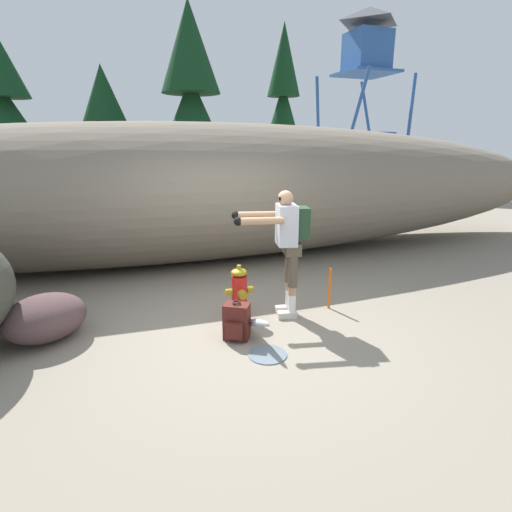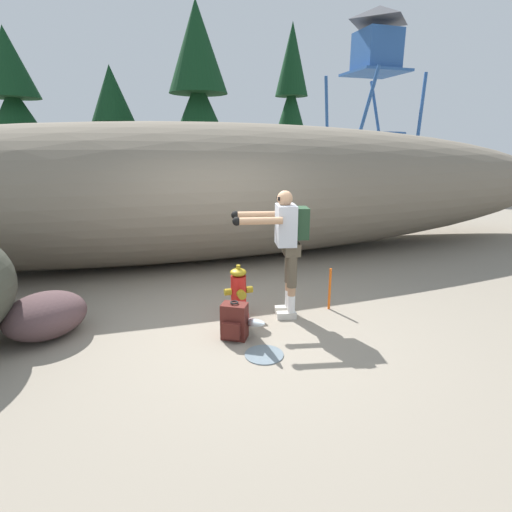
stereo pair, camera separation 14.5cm
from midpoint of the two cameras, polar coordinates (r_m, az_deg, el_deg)
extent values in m
cube|color=gray|center=(5.26, -0.33, -9.96)|extent=(56.00, 56.00, 0.04)
ellipsoid|color=#756B5B|center=(8.06, -7.58, 9.02)|extent=(17.99, 3.20, 2.67)
cylinder|color=red|center=(5.45, -1.71, -8.53)|extent=(0.28, 0.28, 0.04)
cylinder|color=red|center=(5.34, -1.73, -5.66)|extent=(0.20, 0.20, 0.55)
ellipsoid|color=#9E8419|center=(5.23, -1.76, -2.35)|extent=(0.21, 0.21, 0.10)
cylinder|color=#9E8419|center=(5.21, -1.77, -1.57)|extent=(0.06, 0.06, 0.05)
cylinder|color=#9E8419|center=(5.28, -3.28, -5.16)|extent=(0.09, 0.09, 0.09)
cylinder|color=#9E8419|center=(5.35, -0.22, -4.83)|extent=(0.09, 0.09, 0.09)
cylinder|color=#9E8419|center=(5.18, -1.29, -5.55)|extent=(0.11, 0.09, 0.11)
ellipsoid|color=silver|center=(4.85, 0.29, -9.48)|extent=(0.10, 0.95, 0.47)
cylinder|color=slate|center=(4.56, 2.11, -13.94)|extent=(0.43, 0.43, 0.01)
cube|color=beige|center=(5.42, 5.16, -8.44)|extent=(0.28, 0.15, 0.09)
cylinder|color=white|center=(5.37, 5.84, -6.80)|extent=(0.10, 0.10, 0.24)
cylinder|color=tan|center=(5.30, 5.90, -5.02)|extent=(0.10, 0.10, 0.12)
cylinder|color=brown|center=(5.21, 5.98, -2.10)|extent=(0.13, 0.13, 0.45)
cube|color=beige|center=(5.60, 4.80, -7.61)|extent=(0.28, 0.15, 0.09)
cylinder|color=white|center=(5.55, 5.46, -6.02)|extent=(0.10, 0.10, 0.24)
cylinder|color=tan|center=(5.49, 5.50, -4.28)|extent=(0.10, 0.10, 0.12)
cylinder|color=brown|center=(5.40, 5.58, -1.45)|extent=(0.13, 0.13, 0.45)
cube|color=brown|center=(5.23, 5.86, 1.10)|extent=(0.26, 0.36, 0.16)
cube|color=#B7BCC6|center=(5.14, 5.11, 4.44)|extent=(0.31, 0.40, 0.52)
cube|color=#1E3823|center=(5.18, 7.30, 4.74)|extent=(0.22, 0.31, 0.40)
sphere|color=tan|center=(5.08, 4.98, 8.21)|extent=(0.20, 0.20, 0.20)
cube|color=black|center=(5.07, 4.03, 8.26)|extent=(0.05, 0.15, 0.04)
cylinder|color=tan|center=(4.86, 1.28, 5.04)|extent=(0.59, 0.21, 0.09)
sphere|color=black|center=(4.83, -1.92, 4.99)|extent=(0.11, 0.11, 0.11)
cylinder|color=tan|center=(5.29, 0.75, 5.93)|extent=(0.59, 0.21, 0.09)
sphere|color=black|center=(5.27, -2.19, 5.88)|extent=(0.11, 0.11, 0.11)
cube|color=#511E19|center=(4.82, -2.23, -9.30)|extent=(0.36, 0.33, 0.44)
cube|color=#511E19|center=(4.74, -2.64, -10.67)|extent=(0.21, 0.16, 0.20)
torus|color=black|center=(4.73, -2.26, -6.66)|extent=(0.10, 0.10, 0.02)
cube|color=black|center=(4.90, -0.92, -8.84)|extent=(0.06, 0.05, 0.37)
cube|color=black|center=(4.94, -2.80, -8.65)|extent=(0.06, 0.05, 0.37)
ellipsoid|color=#513A3C|center=(5.44, -27.23, -7.55)|extent=(1.28, 1.26, 0.54)
cylinder|color=#47331E|center=(16.11, -29.75, 8.42)|extent=(0.32, 0.32, 1.55)
cone|color=#0F3319|center=(16.06, -30.79, 15.74)|extent=(2.69, 2.69, 2.59)
cone|color=#0F3319|center=(16.24, -31.82, 22.55)|extent=(1.75, 1.75, 2.16)
cylinder|color=#47331E|center=(15.37, -18.60, 8.71)|extent=(0.26, 0.26, 1.18)
cone|color=#0F3319|center=(15.28, -19.17, 14.97)|extent=(2.20, 2.20, 2.19)
cone|color=#0F3319|center=(15.37, -19.75, 21.08)|extent=(1.43, 1.43, 1.82)
cylinder|color=#47331E|center=(14.26, -7.42, 8.66)|extent=(0.36, 0.36, 1.06)
cone|color=#0F3319|center=(14.17, -7.75, 17.55)|extent=(2.96, 2.96, 3.35)
cone|color=#0F3319|center=(14.47, -8.16, 27.54)|extent=(1.93, 1.93, 2.79)
cylinder|color=#47331E|center=(17.19, 5.04, 10.47)|extent=(0.24, 0.24, 1.39)
cone|color=#0F3319|center=(17.14, 5.24, 18.22)|extent=(2.01, 2.01, 3.25)
cone|color=#0F3319|center=(17.42, 5.46, 26.25)|extent=(1.31, 1.31, 2.71)
cylinder|color=#285193|center=(24.17, 17.39, 16.29)|extent=(1.12, 1.12, 5.58)
cylinder|color=#285193|center=(22.51, 10.34, 16.82)|extent=(1.12, 1.12, 5.58)
cylinder|color=#285193|center=(21.59, 22.40, 15.99)|extent=(1.12, 1.12, 5.58)
cylinder|color=#285193|center=(19.72, 14.87, 16.74)|extent=(1.12, 1.12, 5.58)
torus|color=#285193|center=(21.94, 16.26, 16.50)|extent=(3.44, 3.44, 0.10)
cube|color=#285193|center=(22.19, 16.87, 23.81)|extent=(2.57, 2.57, 0.12)
cube|color=#285193|center=(22.35, 17.08, 26.23)|extent=(1.80, 1.80, 1.80)
pyramid|color=#4C4C51|center=(22.71, 17.46, 30.18)|extent=(2.32, 2.32, 0.70)
cylinder|color=#E55914|center=(5.71, 11.23, -4.66)|extent=(0.04, 0.04, 0.60)
camera|label=1|loc=(0.07, -89.26, 0.21)|focal=27.93mm
camera|label=2|loc=(0.07, 90.74, -0.21)|focal=27.93mm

